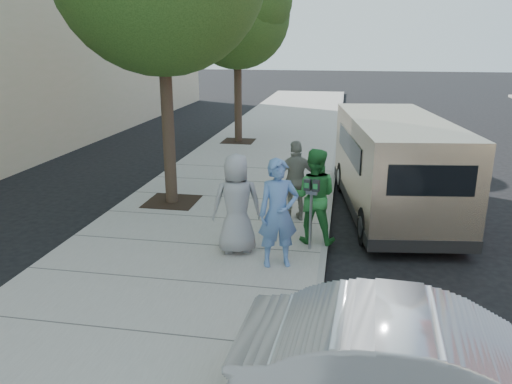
# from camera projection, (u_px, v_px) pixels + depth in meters

# --- Properties ---
(ground) EXTENTS (120.00, 120.00, 0.00)m
(ground) POSITION_uv_depth(u_px,v_px,m) (246.00, 255.00, 9.37)
(ground) COLOR black
(ground) RESTS_ON ground
(sidewalk) EXTENTS (5.00, 60.00, 0.15)m
(sidewalk) POSITION_uv_depth(u_px,v_px,m) (195.00, 247.00, 9.52)
(sidewalk) COLOR gray
(sidewalk) RESTS_ON ground
(curb_face) EXTENTS (0.12, 60.00, 0.16)m
(curb_face) POSITION_uv_depth(u_px,v_px,m) (324.00, 257.00, 9.10)
(curb_face) COLOR gray
(curb_face) RESTS_ON ground
(tree_far) EXTENTS (3.92, 3.80, 6.49)m
(tree_far) POSITION_uv_depth(u_px,v_px,m) (238.00, 10.00, 17.74)
(tree_far) COLOR black
(tree_far) RESTS_ON sidewalk
(parking_meter) EXTENTS (0.29, 0.16, 1.33)m
(parking_meter) POSITION_uv_depth(u_px,v_px,m) (311.00, 199.00, 8.98)
(parking_meter) COLOR gray
(parking_meter) RESTS_ON sidewalk
(van) EXTENTS (2.73, 6.16, 2.21)m
(van) POSITION_uv_depth(u_px,v_px,m) (393.00, 164.00, 11.36)
(van) COLOR beige
(van) RESTS_ON ground
(sedan) EXTENTS (4.07, 1.59, 1.32)m
(sedan) POSITION_uv_depth(u_px,v_px,m) (432.00, 375.00, 4.98)
(sedan) COLOR #B5B6BC
(sedan) RESTS_ON ground
(person_officer) EXTENTS (0.79, 0.64, 1.87)m
(person_officer) POSITION_uv_depth(u_px,v_px,m) (278.00, 213.00, 8.35)
(person_officer) COLOR #577FBA
(person_officer) RESTS_ON sidewalk
(person_green_shirt) EXTENTS (0.92, 0.73, 1.82)m
(person_green_shirt) POSITION_uv_depth(u_px,v_px,m) (314.00, 196.00, 9.36)
(person_green_shirt) COLOR #297D36
(person_green_shirt) RESTS_ON sidewalk
(person_gray_shirt) EXTENTS (1.03, 0.83, 1.82)m
(person_gray_shirt) POSITION_uv_depth(u_px,v_px,m) (237.00, 204.00, 8.90)
(person_gray_shirt) COLOR #939395
(person_gray_shirt) RESTS_ON sidewalk
(person_striped_polo) EXTENTS (1.09, 0.70, 1.73)m
(person_striped_polo) POSITION_uv_depth(u_px,v_px,m) (296.00, 181.00, 10.54)
(person_striped_polo) COLOR gray
(person_striped_polo) RESTS_ON sidewalk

